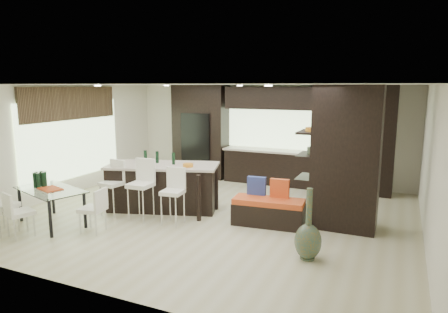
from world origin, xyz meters
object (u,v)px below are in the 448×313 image
at_px(chair_end, 93,212).
at_px(stool_right, 173,202).
at_px(stool_left, 112,193).
at_px(floor_vase, 309,224).
at_px(kitchen_island, 163,186).
at_px(bench, 268,212).
at_px(chair_near, 20,216).
at_px(chair_far, 0,210).
at_px(stool_mid, 141,196).
at_px(dining_table, 52,207).

bearing_deg(chair_end, stool_right, -59.00).
bearing_deg(stool_left, floor_vase, 1.17).
height_order(kitchen_island, stool_left, kitchen_island).
bearing_deg(bench, chair_end, -154.67).
relative_size(stool_right, chair_near, 1.16).
distance_m(stool_left, chair_far, 2.05).
bearing_deg(stool_mid, floor_vase, -9.70).
xyz_separation_m(floor_vase, chair_near, (-4.90, -1.17, -0.18)).
height_order(dining_table, chair_end, chair_end).
xyz_separation_m(stool_left, chair_near, (-0.69, -1.66, -0.08)).
distance_m(stool_mid, bench, 2.56).
bearing_deg(dining_table, chair_far, -104.19).
height_order(stool_mid, dining_table, stool_mid).
bearing_deg(chair_near, stool_right, 56.72).
height_order(stool_right, chair_far, chair_far).
height_order(chair_far, chair_end, chair_far).
bearing_deg(chair_near, stool_mid, 68.15).
distance_m(kitchen_island, chair_far, 3.14).
xyz_separation_m(stool_left, stool_mid, (0.73, -0.01, 0.03)).
xyz_separation_m(stool_left, stool_right, (1.46, 0.01, -0.02)).
distance_m(floor_vase, chair_end, 3.91).
bearing_deg(floor_vase, kitchen_island, 159.38).
relative_size(stool_left, chair_far, 1.02).
height_order(kitchen_island, stool_right, kitchen_island).
bearing_deg(stool_left, dining_table, -117.96).
bearing_deg(stool_mid, kitchen_island, 88.10).
distance_m(kitchen_island, dining_table, 2.28).
relative_size(bench, floor_vase, 1.20).
bearing_deg(chair_far, bench, 27.95).
relative_size(stool_mid, stool_right, 1.11).
height_order(stool_mid, stool_right, stool_mid).
xyz_separation_m(floor_vase, chair_far, (-5.36, -1.20, -0.12)).
bearing_deg(stool_mid, chair_far, -140.12).
height_order(stool_right, bench, stool_right).
height_order(bench, chair_near, chair_near).
distance_m(stool_mid, chair_near, 2.18).
distance_m(kitchen_island, stool_mid, 0.83).
bearing_deg(dining_table, chair_end, 17.67).
relative_size(stool_mid, chair_end, 1.30).
xyz_separation_m(stool_mid, chair_near, (-1.42, -1.64, -0.11)).
distance_m(stool_mid, chair_end, 1.03).
distance_m(bench, floor_vase, 1.63).
height_order(stool_left, floor_vase, floor_vase).
distance_m(stool_left, floor_vase, 4.24).
bearing_deg(floor_vase, chair_far, -167.34).
bearing_deg(floor_vase, bench, 130.27).
bearing_deg(stool_mid, stool_right, -0.21).
xyz_separation_m(stool_mid, chair_end, (-0.40, -0.94, -0.11)).
xyz_separation_m(dining_table, chair_end, (1.02, 0.00, 0.03)).
relative_size(kitchen_island, dining_table, 1.62).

